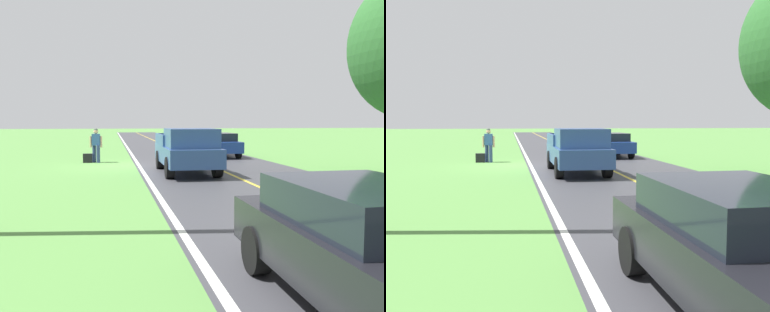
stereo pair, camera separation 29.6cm
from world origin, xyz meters
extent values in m
plane|color=#568E42|center=(0.00, 0.00, 0.00)|extent=(200.00, 200.00, 0.00)
cube|color=#3D3D42|center=(-4.13, 0.00, 0.00)|extent=(7.05, 120.00, 0.00)
cube|color=silver|center=(-0.78, 0.00, 0.01)|extent=(0.16, 117.60, 0.00)
cube|color=gold|center=(-4.13, 0.00, 0.01)|extent=(0.14, 117.60, 0.00)
cylinder|color=navy|center=(1.15, -1.70, 0.44)|extent=(0.18, 0.18, 0.88)
cylinder|color=navy|center=(1.35, -1.95, 0.44)|extent=(0.18, 0.18, 0.88)
cube|color=#335999|center=(1.25, -1.82, 1.17)|extent=(0.41, 0.28, 0.58)
sphere|color=tan|center=(1.25, -1.82, 1.57)|extent=(0.23, 0.23, 0.23)
sphere|color=#4C564C|center=(1.25, -1.82, 1.65)|extent=(0.20, 0.20, 0.20)
cube|color=black|center=(1.24, -2.02, 1.20)|extent=(0.33, 0.22, 0.44)
cylinder|color=tan|center=(0.99, -1.79, 1.06)|extent=(0.10, 0.10, 0.58)
cylinder|color=tan|center=(1.51, -1.82, 1.06)|extent=(0.10, 0.10, 0.58)
cube|color=black|center=(1.67, -1.79, 0.23)|extent=(0.47, 0.22, 0.46)
cube|color=#2D4C84|center=(-2.50, 3.14, 0.75)|extent=(2.05, 5.42, 0.70)
cube|color=#2D4C84|center=(-2.49, 4.32, 1.46)|extent=(1.86, 2.18, 0.72)
cube|color=black|center=(-2.49, 4.32, 1.53)|extent=(1.69, 1.31, 0.43)
cube|color=#2D4C84|center=(-3.45, 2.06, 1.33)|extent=(0.13, 3.02, 0.45)
cube|color=#2D4C84|center=(-1.57, 2.05, 1.33)|extent=(0.13, 3.02, 0.45)
cube|color=#2D4C84|center=(-2.52, 0.54, 1.33)|extent=(1.84, 0.12, 0.45)
cylinder|color=black|center=(-3.38, 4.89, 0.40)|extent=(0.31, 0.80, 0.80)
cylinder|color=black|center=(-1.58, 4.88, 0.40)|extent=(0.31, 0.80, 0.80)
cylinder|color=black|center=(-3.41, 1.59, 0.40)|extent=(0.31, 0.80, 0.80)
cylinder|color=black|center=(-1.61, 1.58, 0.40)|extent=(0.31, 0.80, 0.80)
cube|color=navy|center=(-5.72, -4.11, 0.64)|extent=(1.88, 4.41, 0.62)
cube|color=black|center=(-5.72, -3.91, 1.18)|extent=(1.65, 2.39, 0.46)
cylinder|color=black|center=(-4.86, -5.50, 0.33)|extent=(0.25, 0.66, 0.66)
cylinder|color=black|center=(-6.55, -5.52, 0.33)|extent=(0.25, 0.66, 0.66)
cylinder|color=black|center=(-4.88, -2.70, 0.33)|extent=(0.25, 0.66, 0.66)
cylinder|color=black|center=(-6.57, -2.72, 0.33)|extent=(0.25, 0.66, 0.66)
cube|color=black|center=(-2.29, 16.05, 0.64)|extent=(1.88, 4.41, 0.62)
cube|color=black|center=(-2.29, 15.85, 1.18)|extent=(1.64, 2.39, 0.46)
cylinder|color=black|center=(-3.12, 14.65, 0.33)|extent=(0.24, 0.66, 0.66)
cylinder|color=black|center=(-1.43, 14.66, 0.33)|extent=(0.24, 0.66, 0.66)
camera|label=1|loc=(0.52, 20.05, 2.10)|focal=39.36mm
camera|label=2|loc=(0.23, 20.10, 2.10)|focal=39.36mm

